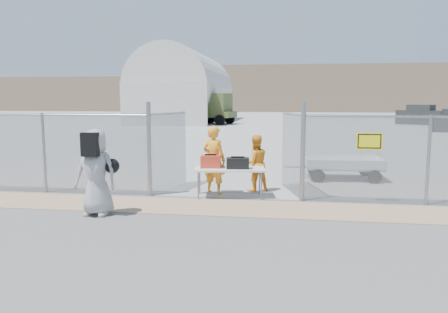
% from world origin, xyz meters
% --- Properties ---
extents(ground, '(160.00, 160.00, 0.00)m').
position_xyz_m(ground, '(0.00, 0.00, 0.00)').
color(ground, '#595959').
extents(tarmac_inside, '(160.00, 80.00, 0.01)m').
position_xyz_m(tarmac_inside, '(0.00, 42.00, 0.01)').
color(tarmac_inside, '#999999').
rests_on(tarmac_inside, ground).
extents(dirt_strip, '(44.00, 1.60, 0.01)m').
position_xyz_m(dirt_strip, '(0.00, 1.00, 0.01)').
color(dirt_strip, tan).
rests_on(dirt_strip, ground).
extents(distant_hills, '(140.00, 6.00, 9.00)m').
position_xyz_m(distant_hills, '(5.00, 78.00, 4.50)').
color(distant_hills, '#7F684F').
rests_on(distant_hills, ground).
extents(chain_link_fence, '(40.00, 0.20, 2.20)m').
position_xyz_m(chain_link_fence, '(0.00, 2.00, 1.10)').
color(chain_link_fence, gray).
rests_on(chain_link_fence, ground).
extents(quonset_hangar, '(9.00, 18.00, 8.00)m').
position_xyz_m(quonset_hangar, '(-10.00, 40.00, 4.00)').
color(quonset_hangar, beige).
rests_on(quonset_hangar, ground).
extents(folding_table, '(1.91, 1.01, 0.77)m').
position_xyz_m(folding_table, '(0.13, 2.14, 0.39)').
color(folding_table, white).
rests_on(folding_table, ground).
extents(orange_bag, '(0.56, 0.41, 0.33)m').
position_xyz_m(orange_bag, '(-0.38, 2.17, 0.94)').
color(orange_bag, red).
rests_on(orange_bag, folding_table).
extents(black_duffel, '(0.63, 0.41, 0.28)m').
position_xyz_m(black_duffel, '(0.34, 2.12, 0.92)').
color(black_duffel, black).
rests_on(black_duffel, folding_table).
extents(security_worker_left, '(0.80, 0.67, 1.87)m').
position_xyz_m(security_worker_left, '(-0.34, 2.45, 0.93)').
color(security_worker_left, '#FF9D20').
rests_on(security_worker_left, ground).
extents(security_worker_right, '(0.95, 0.87, 1.59)m').
position_xyz_m(security_worker_right, '(0.74, 2.97, 0.79)').
color(security_worker_right, '#FF9D20').
rests_on(security_worker_right, ground).
extents(visitor, '(0.96, 0.64, 1.93)m').
position_xyz_m(visitor, '(-2.57, -0.03, 0.96)').
color(visitor, '#9B9B9B').
rests_on(visitor, ground).
extents(utility_trailer, '(3.19, 1.74, 0.76)m').
position_xyz_m(utility_trailer, '(3.40, 5.23, 0.38)').
color(utility_trailer, white).
rests_on(utility_trailer, ground).
extents(military_truck, '(6.92, 4.02, 3.11)m').
position_xyz_m(military_truck, '(-6.97, 35.08, 1.55)').
color(military_truck, '#525E2D').
rests_on(military_truck, ground).
extents(parked_vehicle_mid, '(4.63, 4.03, 1.94)m').
position_xyz_m(parked_vehicle_mid, '(14.72, 36.97, 0.97)').
color(parked_vehicle_mid, '#262725').
rests_on(parked_vehicle_mid, ground).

